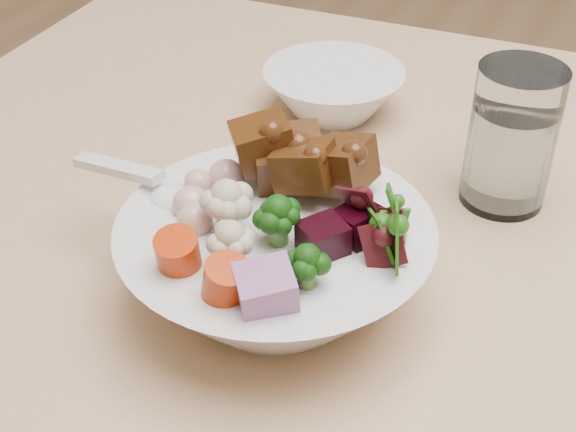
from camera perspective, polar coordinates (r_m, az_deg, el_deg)
The scene contains 4 objects.
food_bowl at distance 0.59m, azimuth -0.66°, elevation -2.90°, with size 0.23×0.23×0.13m.
soup_spoon at distance 0.62m, azimuth -9.02°, elevation 1.75°, with size 0.13×0.04×0.02m.
water_glass at distance 0.71m, azimuth 15.55°, elevation 5.06°, with size 0.07×0.07×0.13m.
side_bowl at distance 0.84m, azimuth 3.24°, elevation 8.81°, with size 0.15×0.15×0.05m, color silver, non-canonical shape.
Camera 1 is at (-0.22, -0.66, 1.12)m, focal length 50.00 mm.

